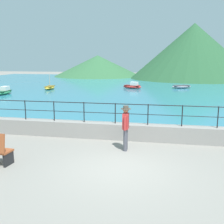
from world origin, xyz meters
TOP-DOWN VIEW (x-y plane):
  - ground_plane at (0.00, 0.00)m, footprint 120.00×120.00m
  - promenade_wall at (0.00, 3.20)m, footprint 20.00×0.56m
  - railing at (-0.00, 3.20)m, footprint 18.44×0.04m
  - lake_water at (0.00, 25.84)m, footprint 64.00×44.32m
  - hill_main at (6.39, 40.80)m, footprint 21.60×21.60m
  - hill_secondary at (-11.39, 44.13)m, footprint 17.32×17.32m
  - person_walking at (-0.06, 1.78)m, footprint 0.38×0.57m
  - boat_0 at (3.51, 24.26)m, footprint 2.46×1.53m
  - boat_1 at (-13.88, 15.49)m, footprint 0.94×2.31m
  - boat_3 at (-2.11, 23.08)m, footprint 2.46×1.51m
  - boat_6 at (-11.31, 20.46)m, footprint 1.12×2.38m

SIDE VIEW (x-z plane):
  - ground_plane at x=0.00m, z-range 0.00..0.00m
  - lake_water at x=0.00m, z-range 0.00..0.06m
  - boat_0 at x=3.51m, z-range 0.08..0.44m
  - boat_6 at x=-11.31m, z-range -0.60..1.12m
  - boat_1 at x=-13.88m, z-range -0.05..0.71m
  - boat_3 at x=-2.11m, z-range -0.05..0.71m
  - promenade_wall at x=0.00m, z-range 0.00..0.70m
  - person_walking at x=-0.06m, z-range 0.10..1.85m
  - railing at x=0.00m, z-range 0.86..1.76m
  - hill_secondary at x=-11.39m, z-range 0.00..4.11m
  - hill_main at x=6.39m, z-range 0.00..9.39m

